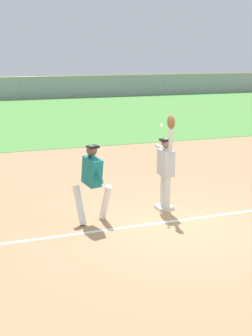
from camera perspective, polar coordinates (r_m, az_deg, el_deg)
name	(u,v)px	position (r m, az deg, el deg)	size (l,w,h in m)	color
ground_plane	(178,227)	(9.97, 6.41, -7.28)	(83.95, 83.95, 0.00)	tan
outfield_grass	(41,115)	(27.48, -10.38, 6.39)	(47.85, 19.49, 0.01)	#549342
first_base	(164,207)	(11.08, 4.70, -4.79)	(0.38, 0.38, 0.08)	white
fielder	(166,164)	(10.66, 4.97, 0.49)	(0.28, 0.89, 2.28)	silver
runner	(92,178)	(9.92, -4.18, -1.27)	(0.84, 0.83, 1.72)	white
baseball	(162,126)	(10.44, 4.39, 5.21)	(0.07, 0.07, 0.07)	white
outfield_fence	(21,88)	(37.00, -12.80, 9.57)	(47.93, 0.08, 1.72)	#93999E
parked_car_silver	(41,87)	(40.55, -10.41, 9.80)	(4.41, 2.13, 1.25)	#B7B7BC
parked_car_green	(101,85)	(41.77, -3.15, 10.13)	(4.48, 2.28, 1.25)	#1E6B33
parked_car_red	(161,83)	(44.41, 4.28, 10.36)	(4.58, 2.50, 1.25)	#B21E1E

